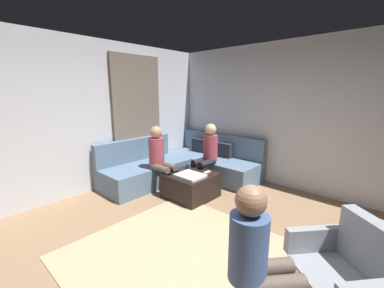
# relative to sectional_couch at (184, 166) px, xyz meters

# --- Properties ---
(ground_plane) EXTENTS (6.00, 6.00, 0.10)m
(ground_plane) POSITION_rel_sectional_couch_xyz_m (2.08, -1.88, -0.33)
(ground_plane) COLOR #8C6B4C
(wall_back) EXTENTS (6.00, 0.12, 2.70)m
(wall_back) POSITION_rel_sectional_couch_xyz_m (2.08, 1.06, 1.07)
(wall_back) COLOR silver
(wall_back) RESTS_ON ground_plane
(wall_left) EXTENTS (0.12, 6.00, 2.70)m
(wall_left) POSITION_rel_sectional_couch_xyz_m (-0.86, -1.88, 1.07)
(wall_left) COLOR silver
(wall_left) RESTS_ON ground_plane
(curtain_panel) EXTENTS (0.06, 1.10, 2.50)m
(curtain_panel) POSITION_rel_sectional_couch_xyz_m (-0.76, -0.58, 0.97)
(curtain_panel) COLOR #726659
(curtain_panel) RESTS_ON ground_plane
(area_rug) EXTENTS (2.60, 2.20, 0.01)m
(area_rug) POSITION_rel_sectional_couch_xyz_m (1.88, -1.78, -0.27)
(area_rug) COLOR tan
(area_rug) RESTS_ON ground_plane
(sectional_couch) EXTENTS (2.10, 2.55, 0.87)m
(sectional_couch) POSITION_rel_sectional_couch_xyz_m (0.00, 0.00, 0.00)
(sectional_couch) COLOR slate
(sectional_couch) RESTS_ON ground_plane
(ottoman) EXTENTS (0.76, 0.76, 0.42)m
(ottoman) POSITION_rel_sectional_couch_xyz_m (0.71, -0.57, -0.07)
(ottoman) COLOR black
(ottoman) RESTS_ON ground_plane
(folded_blanket) EXTENTS (0.44, 0.36, 0.04)m
(folded_blanket) POSITION_rel_sectional_couch_xyz_m (0.81, -0.69, 0.16)
(folded_blanket) COLOR white
(folded_blanket) RESTS_ON ottoman
(coffee_mug) EXTENTS (0.08, 0.08, 0.10)m
(coffee_mug) POSITION_rel_sectional_couch_xyz_m (0.49, -0.39, 0.19)
(coffee_mug) COLOR #334C72
(coffee_mug) RESTS_ON ottoman
(game_remote) EXTENTS (0.05, 0.15, 0.02)m
(game_remote) POSITION_rel_sectional_couch_xyz_m (0.89, -0.35, 0.15)
(game_remote) COLOR white
(game_remote) RESTS_ON ottoman
(armchair) EXTENTS (0.91, 0.89, 0.85)m
(armchair) POSITION_rel_sectional_couch_xyz_m (3.18, -1.46, 0.03)
(armchair) COLOR gray
(armchair) RESTS_ON ground_plane
(person_on_couch_back) EXTENTS (0.30, 0.60, 1.20)m
(person_on_couch_back) POSITION_rel_sectional_couch_xyz_m (0.57, 0.06, 0.38)
(person_on_couch_back) COLOR black
(person_on_couch_back) RESTS_ON ground_plane
(person_on_couch_side) EXTENTS (0.60, 0.30, 1.20)m
(person_on_couch_side) POSITION_rel_sectional_couch_xyz_m (0.15, -0.76, 0.38)
(person_on_couch_side) COLOR brown
(person_on_couch_side) RESTS_ON ground_plane
(person_on_armchair) EXTENTS (0.53, 0.56, 1.18)m
(person_on_armchair) POSITION_rel_sectional_couch_xyz_m (2.73, -1.99, 0.36)
(person_on_armchair) COLOR brown
(person_on_armchair) RESTS_ON ground_plane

